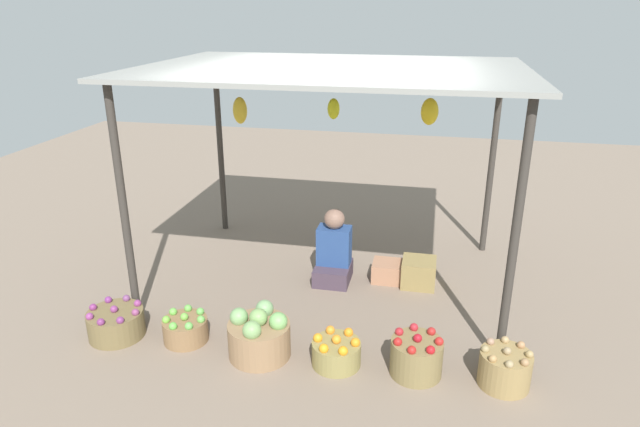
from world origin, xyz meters
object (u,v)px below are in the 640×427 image
(basket_oranges, at_px, (336,352))
(wooden_crate_near_vendor, at_px, (419,272))
(vendor_person, at_px, (334,254))
(basket_cabbages, at_px, (259,336))
(basket_red_apples, at_px, (416,356))
(basket_potatoes, at_px, (505,368))
(basket_green_apples, at_px, (186,329))
(wooden_crate_stacked_rear, at_px, (390,271))
(basket_purple_onions, at_px, (116,323))

(basket_oranges, distance_m, wooden_crate_near_vendor, 1.61)
(vendor_person, xyz_separation_m, basket_cabbages, (-0.35, -1.44, -0.12))
(basket_red_apples, distance_m, basket_potatoes, 0.66)
(basket_green_apples, height_order, wooden_crate_stacked_rear, basket_green_apples)
(basket_red_apples, xyz_separation_m, wooden_crate_stacked_rear, (-0.34, 1.52, -0.05))
(vendor_person, bearing_deg, basket_oranges, -78.44)
(basket_potatoes, distance_m, wooden_crate_near_vendor, 1.65)
(vendor_person, relative_size, basket_oranges, 1.97)
(vendor_person, bearing_deg, basket_red_apples, -56.97)
(basket_green_apples, height_order, basket_oranges, basket_oranges)
(basket_green_apples, height_order, basket_red_apples, basket_red_apples)
(basket_cabbages, xyz_separation_m, basket_oranges, (0.64, 0.01, -0.07))
(basket_purple_onions, bearing_deg, vendor_person, 40.65)
(basket_purple_onions, relative_size, basket_potatoes, 1.23)
(basket_purple_onions, relative_size, basket_oranges, 1.21)
(basket_red_apples, relative_size, wooden_crate_stacked_rear, 1.13)
(wooden_crate_stacked_rear, bearing_deg, basket_green_apples, -137.73)
(basket_cabbages, relative_size, wooden_crate_stacked_rear, 1.42)
(vendor_person, height_order, wooden_crate_stacked_rear, vendor_person)
(basket_oranges, distance_m, wooden_crate_stacked_rear, 1.56)
(wooden_crate_stacked_rear, bearing_deg, basket_potatoes, -56.53)
(basket_purple_onions, height_order, basket_potatoes, basket_potatoes)
(basket_green_apples, height_order, basket_cabbages, basket_cabbages)
(basket_purple_onions, height_order, basket_oranges, basket_purple_onions)
(vendor_person, distance_m, wooden_crate_near_vendor, 0.89)
(vendor_person, distance_m, basket_oranges, 1.47)
(basket_green_apples, distance_m, basket_cabbages, 0.70)
(basket_purple_onions, relative_size, basket_cabbages, 0.94)
(basket_green_apples, height_order, wooden_crate_near_vendor, wooden_crate_near_vendor)
(basket_cabbages, relative_size, basket_oranges, 1.30)
(basket_red_apples, height_order, wooden_crate_stacked_rear, basket_red_apples)
(basket_green_apples, relative_size, basket_cabbages, 0.75)
(vendor_person, relative_size, wooden_crate_near_vendor, 2.29)
(basket_potatoes, bearing_deg, wooden_crate_stacked_rear, 123.47)
(basket_red_apples, bearing_deg, basket_potatoes, 0.22)
(basket_purple_onions, xyz_separation_m, wooden_crate_near_vendor, (2.53, 1.49, 0.02))
(basket_purple_onions, bearing_deg, basket_red_apples, 0.06)
(vendor_person, distance_m, wooden_crate_stacked_rear, 0.62)
(wooden_crate_near_vendor, bearing_deg, vendor_person, -175.60)
(basket_oranges, relative_size, basket_potatoes, 1.01)
(vendor_person, bearing_deg, wooden_crate_near_vendor, 4.40)
(basket_oranges, relative_size, basket_red_apples, 0.97)
(vendor_person, relative_size, basket_green_apples, 2.04)
(vendor_person, relative_size, basket_red_apples, 1.92)
(basket_cabbages, height_order, basket_red_apples, basket_cabbages)
(basket_purple_onions, bearing_deg, basket_cabbages, -0.65)
(basket_green_apples, relative_size, basket_potatoes, 0.98)
(basket_green_apples, xyz_separation_m, wooden_crate_stacked_rear, (1.62, 1.47, -0.01))
(basket_oranges, height_order, basket_potatoes, basket_potatoes)
(vendor_person, bearing_deg, basket_cabbages, -103.61)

